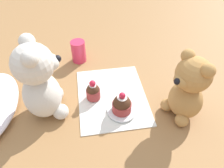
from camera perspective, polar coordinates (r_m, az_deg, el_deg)
ground_plane at (r=0.72m, az=0.00°, el=-3.26°), size 4.00×4.00×0.00m
knitted_placemat at (r=0.71m, az=0.00°, el=-3.09°), size 0.28×0.22×0.01m
teddy_bear_cream at (r=0.62m, az=-18.31°, el=0.44°), size 0.14×0.14×0.25m
teddy_bear_tan at (r=0.63m, az=19.26°, el=-1.22°), size 0.13×0.12×0.21m
cupcake_near_cream_bear at (r=0.69m, az=-4.95°, el=-1.99°), size 0.04×0.04×0.07m
saucer_plate at (r=0.67m, az=2.51°, el=-6.95°), size 0.09×0.09×0.01m
cupcake_near_tan_bear at (r=0.64m, az=2.58°, el=-5.36°), size 0.06×0.06×0.07m
juice_glass at (r=0.85m, az=-8.74°, el=8.44°), size 0.05×0.05×0.08m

